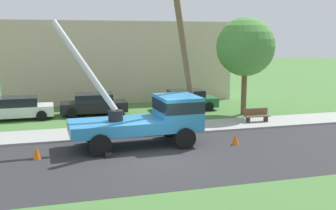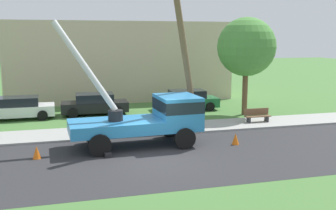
% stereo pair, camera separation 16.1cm
% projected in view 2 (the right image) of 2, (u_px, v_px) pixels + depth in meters
% --- Properties ---
extents(ground_plane, '(120.00, 120.00, 0.00)m').
position_uv_depth(ground_plane, '(118.00, 110.00, 28.68)').
color(ground_plane, '#477538').
extents(road_asphalt, '(80.00, 7.64, 0.01)m').
position_uv_depth(road_asphalt, '(157.00, 158.00, 17.27)').
color(road_asphalt, '#2B2B2D').
rests_on(road_asphalt, ground).
extents(sidewalk_strip, '(80.00, 2.78, 0.10)m').
position_uv_depth(sidewalk_strip, '(135.00, 130.00, 22.21)').
color(sidewalk_strip, '#9E9E99').
rests_on(sidewalk_strip, ground).
extents(utility_truck, '(6.86, 3.21, 5.98)m').
position_uv_depth(utility_truck, '(152.00, 116.00, 19.27)').
color(utility_truck, '#2D84C6').
rests_on(utility_truck, ground).
extents(leaning_utility_pole, '(2.57, 1.72, 8.83)m').
position_uv_depth(leaning_utility_pole, '(184.00, 50.00, 20.50)').
color(leaning_utility_pole, brown).
rests_on(leaning_utility_pole, ground).
extents(traffic_cone_ahead, '(0.36, 0.36, 0.56)m').
position_uv_depth(traffic_cone_ahead, '(236.00, 139.00, 19.43)').
color(traffic_cone_ahead, orange).
rests_on(traffic_cone_ahead, ground).
extents(traffic_cone_behind, '(0.36, 0.36, 0.56)m').
position_uv_depth(traffic_cone_behind, '(37.00, 152.00, 17.16)').
color(traffic_cone_behind, orange).
rests_on(traffic_cone_behind, ground).
extents(traffic_cone_curbside, '(0.36, 0.36, 0.56)m').
position_uv_depth(traffic_cone_curbside, '(191.00, 131.00, 20.95)').
color(traffic_cone_curbside, orange).
rests_on(traffic_cone_curbside, ground).
extents(parked_sedan_white, '(4.43, 2.06, 1.42)m').
position_uv_depth(parked_sedan_white, '(19.00, 108.00, 25.38)').
color(parked_sedan_white, silver).
rests_on(parked_sedan_white, ground).
extents(parked_sedan_black, '(4.47, 2.14, 1.42)m').
position_uv_depth(parked_sedan_black, '(95.00, 104.00, 26.86)').
color(parked_sedan_black, black).
rests_on(parked_sedan_black, ground).
extents(parked_sedan_green, '(4.48, 2.15, 1.42)m').
position_uv_depth(parked_sedan_green, '(187.00, 100.00, 28.62)').
color(parked_sedan_green, '#1E6638').
rests_on(parked_sedan_green, ground).
extents(park_bench, '(1.60, 0.45, 0.90)m').
position_uv_depth(park_bench, '(257.00, 116.00, 24.15)').
color(park_bench, brown).
rests_on(park_bench, ground).
extents(roadside_tree_far, '(3.88, 3.88, 6.48)m').
position_uv_depth(roadside_tree_far, '(246.00, 47.00, 26.24)').
color(roadside_tree_far, brown).
rests_on(roadside_tree_far, ground).
extents(lowrise_building_backdrop, '(18.00, 6.00, 6.40)m').
position_uv_depth(lowrise_building_backdrop, '(119.00, 61.00, 33.73)').
color(lowrise_building_backdrop, '#C6B293').
rests_on(lowrise_building_backdrop, ground).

